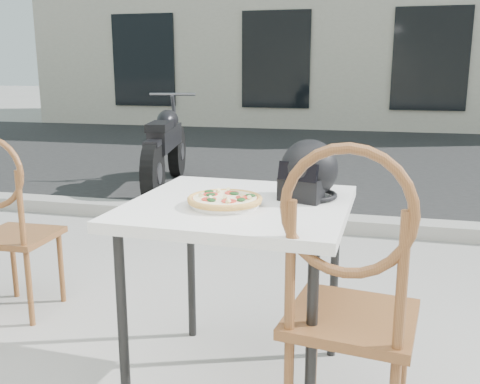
% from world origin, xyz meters
% --- Properties ---
extents(street_asphalt, '(30.00, 8.00, 0.00)m').
position_xyz_m(street_asphalt, '(0.00, 7.00, 0.00)').
color(street_asphalt, black).
rests_on(street_asphalt, ground).
extents(curb, '(30.00, 0.25, 0.12)m').
position_xyz_m(curb, '(0.00, 3.00, 0.06)').
color(curb, gray).
rests_on(curb, ground).
extents(cafe_table_main, '(0.92, 0.92, 0.84)m').
position_xyz_m(cafe_table_main, '(0.05, 0.50, 0.77)').
color(cafe_table_main, silver).
rests_on(cafe_table_main, ground).
extents(plate, '(0.28, 0.28, 0.02)m').
position_xyz_m(plate, '(0.01, 0.41, 0.85)').
color(plate, white).
rests_on(plate, cafe_table_main).
extents(pizza, '(0.31, 0.31, 0.04)m').
position_xyz_m(pizza, '(0.01, 0.41, 0.87)').
color(pizza, gold).
rests_on(pizza, plate).
extents(helmet, '(0.31, 0.32, 0.25)m').
position_xyz_m(helmet, '(0.31, 0.63, 0.95)').
color(helmet, black).
rests_on(helmet, cafe_table_main).
extents(cafe_chair_main, '(0.50, 0.50, 1.16)m').
position_xyz_m(cafe_chair_main, '(0.52, 0.15, 0.65)').
color(cafe_chair_main, brown).
rests_on(cafe_chair_main, ground).
extents(cafe_chair_side, '(0.41, 0.41, 1.05)m').
position_xyz_m(cafe_chair_side, '(-1.36, 0.85, 0.58)').
color(cafe_chair_side, brown).
rests_on(cafe_chair_side, ground).
extents(motorcycle, '(0.67, 2.18, 1.10)m').
position_xyz_m(motorcycle, '(-1.77, 4.23, 0.48)').
color(motorcycle, black).
rests_on(motorcycle, street_asphalt).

